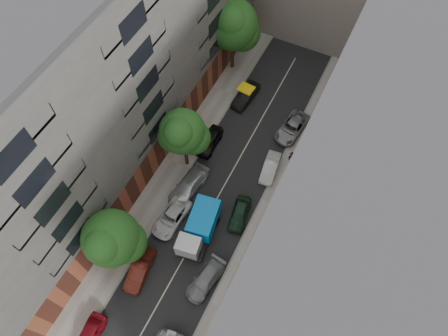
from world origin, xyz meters
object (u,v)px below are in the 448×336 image
Objects in this scene: car_right_4 at (292,128)px; car_right_1 at (206,279)px; lamp_post at (128,237)px; car_right_2 at (239,214)px; pedestrian at (291,156)px; car_right_3 at (270,168)px; tree_mid at (183,134)px; car_left_4 at (209,141)px; car_left_5 at (246,95)px; tree_near at (112,240)px; car_left_1 at (140,270)px; car_left_3 at (188,186)px; car_left_2 at (172,217)px; tarp_truck at (199,227)px; tree_far at (233,27)px.

car_right_1 is at bearing -84.19° from car_right_4.
lamp_post is (-7.80, -19.08, 3.16)m from car_right_4.
car_right_2 is 2.50× the size of pedestrian.
tree_mid is at bearing -165.29° from car_right_3.
car_left_5 is at bearing 82.64° from car_left_4.
car_right_2 is at bearing 48.65° from tree_near.
car_left_1 is at bearing -131.89° from car_right_2.
car_left_1 is 0.84× the size of car_left_3.
lamp_post is at bearing 66.32° from tree_near.
car_left_2 is 3.00× the size of pedestrian.
car_left_4 is 9.08m from car_right_4.
tarp_truck reaches higher than car_left_2.
pedestrian is (4.67, 11.23, -0.50)m from tarp_truck.
pedestrian reaches higher than car_left_5.
car_right_3 is 9.87m from tree_mid.
tree_far is (-9.10, 24.37, 5.54)m from car_right_1.
car_right_1 is at bearing 90.95° from pedestrian.
car_right_2 reaches higher than car_right_3.
pedestrian is (8.48, 1.92, 0.22)m from car_left_4.
car_left_5 is 0.73× the size of lamp_post.
car_left_1 is at bearing -119.65° from car_right_3.
car_left_1 is 2.72× the size of pedestrian.
tree_near reaches higher than car_left_4.
car_left_5 is at bearing 122.63° from car_right_3.
tree_far is 24.98m from lamp_post.
lamp_post is at bearing -145.19° from tarp_truck.
tree_mid reaches higher than car_right_1.
car_left_2 is 6.75m from car_right_1.
car_left_4 is 0.70× the size of lamp_post.
tarp_truck reaches higher than car_left_3.
car_left_1 is 1.01× the size of car_left_4.
tree_mid reaches higher than car_left_2.
car_left_5 is at bearing 80.96° from tree_mid.
car_left_4 is 8.70m from pedestrian.
car_right_4 is at bearing -11.29° from car_left_5.
tree_far is at bearing 93.57° from tree_near.
car_left_1 is 3.72m from lamp_post.
tarp_truck is 8.71m from tree_mid.
car_left_4 reaches higher than car_right_1.
tarp_truck is 10.08m from car_left_4.
car_left_2 is 1.07× the size of car_left_5.
tree_near reaches higher than tarp_truck.
car_right_1 is at bearing -65.24° from car_left_4.
car_left_4 reaches higher than car_left_1.
car_right_3 is at bearing 61.45° from tarp_truck.
tree_far is (-3.31, 16.99, 5.44)m from car_left_3.
car_left_3 is 5.81m from car_right_2.
tarp_truck reaches higher than pedestrian.
car_right_2 is at bearing 41.40° from tarp_truck.
tree_near is 4.89× the size of pedestrian.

